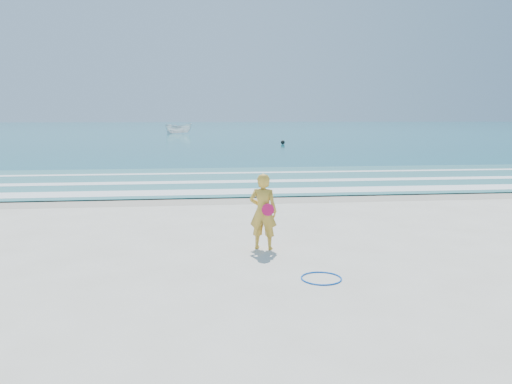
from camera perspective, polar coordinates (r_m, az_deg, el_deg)
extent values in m
plane|color=silver|center=(9.07, -0.09, -10.19)|extent=(400.00, 400.00, 0.00)
cube|color=#B2A893|center=(17.79, -3.37, -0.76)|extent=(400.00, 2.40, 0.00)
cube|color=#19727F|center=(113.56, -6.14, 7.27)|extent=(400.00, 190.00, 0.04)
cube|color=#59B7AD|center=(22.72, -4.08, 1.43)|extent=(400.00, 10.00, 0.01)
cube|color=white|center=(19.06, -3.59, 0.04)|extent=(400.00, 1.40, 0.01)
cube|color=white|center=(21.93, -3.99, 1.18)|extent=(400.00, 0.90, 0.01)
cube|color=white|center=(25.20, -4.34, 2.17)|extent=(400.00, 0.60, 0.01)
torus|color=blue|center=(9.27, 7.47, -9.75)|extent=(0.92, 0.92, 0.03)
imported|color=white|center=(79.78, -8.82, 7.18)|extent=(4.20, 1.70, 1.60)
sphere|color=black|center=(50.16, 3.08, 5.70)|extent=(0.42, 0.42, 0.42)
imported|color=gold|center=(10.99, 0.82, -2.25)|extent=(0.72, 0.59, 1.69)
cylinder|color=#D81352|center=(10.81, 1.37, -2.04)|extent=(0.27, 0.08, 0.27)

